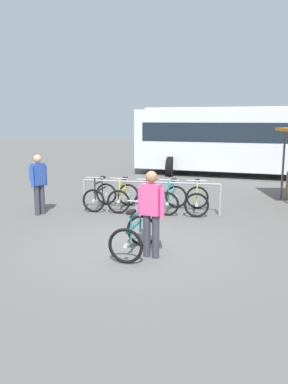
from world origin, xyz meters
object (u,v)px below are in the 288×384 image
racked_bike_teal (172,199)px  featured_bicycle (136,228)px  racked_bike_yellow (123,197)px  racked_bike_black (100,196)px  pedestrian_with_backpack (38,180)px  racked_bike_red (147,198)px  person_with_featured_bike (151,210)px  bus_distant (248,138)px  racked_bike_lime (197,200)px

racked_bike_teal → featured_bicycle: 3.52m
featured_bicycle → racked_bike_yellow: bearing=106.8°
racked_bike_yellow → racked_bike_black: bearing=178.5°
featured_bicycle → racked_bike_teal: bearing=84.6°
racked_bike_teal → pedestrian_with_backpack: (-3.53, -0.94, 0.57)m
racked_bike_red → pedestrian_with_backpack: pedestrian_with_backpack is taller
person_with_featured_bike → bus_distant: (2.64, 11.28, 0.83)m
racked_bike_black → racked_bike_yellow: 0.70m
racked_bike_red → racked_bike_teal: (0.70, -0.02, 0.00)m
racked_bike_red → person_with_featured_bike: size_ratio=0.71×
racked_bike_black → pedestrian_with_backpack: size_ratio=0.70×
featured_bicycle → person_with_featured_bike: bearing=-33.4°
featured_bicycle → bus_distant: bearing=75.0°
racked_bike_lime → person_with_featured_bike: bearing=-100.8°
featured_bicycle → racked_bike_red: bearing=96.0°
racked_bike_red → featured_bicycle: size_ratio=0.93×
racked_bike_lime → pedestrian_with_backpack: bearing=-167.7°
racked_bike_teal → pedestrian_with_backpack: size_ratio=0.72×
person_with_featured_bike → pedestrian_with_backpack: same height
featured_bicycle → person_with_featured_bike: 0.58m
person_with_featured_bike → racked_bike_black: bearing=119.0°
racked_bike_red → racked_bike_lime: same height
racked_bike_red → pedestrian_with_backpack: size_ratio=0.71×
racked_bike_black → bus_distant: (4.74, 7.51, 1.37)m
person_with_featured_bike → racked_bike_lime: bearing=79.2°
racked_bike_red → person_with_featured_bike: (0.69, -3.74, 0.54)m
featured_bicycle → pedestrian_with_backpack: size_ratio=0.75×
bus_distant → racked_bike_yellow: bearing=-118.2°
racked_bike_yellow → racked_bike_lime: size_ratio=1.02×
racked_bike_teal → pedestrian_with_backpack: pedestrian_with_backpack is taller
racked_bike_red → featured_bicycle: bearing=-84.0°
racked_bike_red → pedestrian_with_backpack: 3.04m
racked_bike_yellow → racked_bike_lime: bearing=-1.5°
bus_distant → person_with_featured_bike: bearing=-103.2°
racked_bike_yellow → person_with_featured_bike: (1.39, -3.76, 0.54)m
racked_bike_black → person_with_featured_bike: person_with_featured_bike is taller
racked_bike_lime → pedestrian_with_backpack: (-4.23, -0.92, 0.57)m
racked_bike_lime → person_with_featured_bike: (-0.70, -3.70, 0.54)m
person_with_featured_bike → bus_distant: bearing=76.8°
featured_bicycle → pedestrian_with_backpack: 4.12m
racked_bike_yellow → bus_distant: bearing=61.8°
racked_bike_red → pedestrian_with_backpack: bearing=-161.3°
racked_bike_yellow → pedestrian_with_backpack: (-2.13, -0.98, 0.57)m
racked_bike_black → racked_bike_red: size_ratio=0.99×
racked_bike_lime → racked_bike_black: bearing=178.5°
racked_bike_black → featured_bicycle: featured_bicycle is taller
racked_bike_yellow → person_with_featured_bike: size_ratio=0.70×
person_with_featured_bike → racked_bike_yellow: bearing=110.4°
racked_bike_red → racked_bike_teal: size_ratio=0.97×
featured_bicycle → racked_bike_lime: bearing=73.5°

